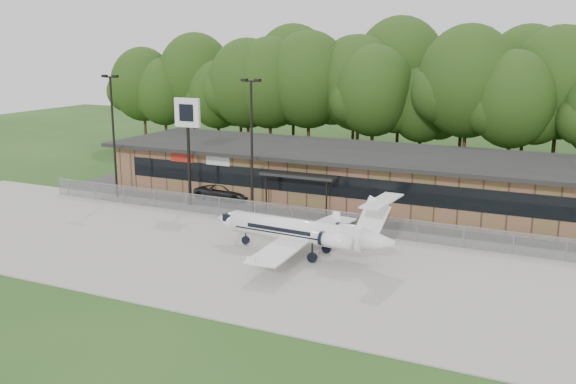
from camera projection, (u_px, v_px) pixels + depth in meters
The scene contains 11 objects.
ground at pixel (183, 304), 32.10m from camera, with size 160.00×160.00×0.00m, color #244318.
apron at pixel (258, 256), 39.12m from camera, with size 64.00×18.00×0.08m, color #9E9B93.
parking_lot at pixel (329, 213), 49.23m from camera, with size 50.00×9.00×0.06m, color #383835.
terminal at pixel (349, 175), 52.65m from camera, with size 41.00×11.65×4.30m.
fence at pixel (305, 217), 45.11m from camera, with size 46.00×0.04×1.52m.
treeline at pixel (410, 94), 67.31m from camera, with size 72.00×12.00×15.00m, color #213D13, non-canonical shape.
light_pole_left at pixel (113, 127), 52.78m from camera, with size 1.55×0.30×10.23m.
light_pole_mid at pixel (252, 137), 47.34m from camera, with size 1.55×0.30×10.23m.
business_jet at pixel (303, 232), 38.98m from camera, with size 12.60×11.22×4.24m.
suv at pixel (226, 192), 53.04m from camera, with size 2.38×5.16×1.43m, color #2A2B2D.
pole_sign at pixel (188, 124), 49.90m from camera, with size 2.26×0.33×8.60m.
Camera 1 is at (17.64, -24.80, 12.78)m, focal length 40.00 mm.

